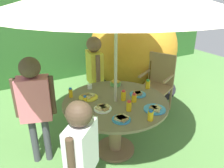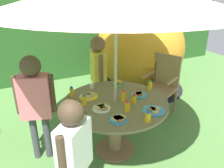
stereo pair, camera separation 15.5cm
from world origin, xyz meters
name	(u,v)px [view 2 (the right image)]	position (x,y,z in m)	size (l,w,h in m)	color
ground_plane	(115,150)	(0.00, 0.00, -0.01)	(10.00, 10.00, 0.02)	#548442
hedge_backdrop	(55,33)	(0.00, 3.08, 1.00)	(9.00, 0.70, 2.01)	#285623
garden_table	(115,114)	(0.00, 0.00, 0.54)	(1.25, 1.25, 0.72)	brown
wooden_chair	(163,82)	(1.16, 0.58, 0.54)	(0.59, 0.60, 0.97)	#93704C
dome_tent	(140,49)	(1.36, 1.61, 0.81)	(1.93, 1.93, 1.64)	orange
child_in_yellow_shirt	(98,68)	(0.15, 0.89, 0.84)	(0.24, 0.44, 1.31)	navy
child_in_pink_shirt	(35,97)	(-0.86, 0.28, 0.84)	(0.43, 0.28, 1.31)	#3F3F47
child_in_white_shirt	(74,148)	(-0.70, -0.66, 0.77)	(0.35, 0.34, 1.20)	brown
snack_bowl	(118,83)	(0.24, 0.41, 0.75)	(0.14, 0.14, 0.07)	#66B259
plate_back_edge	(89,96)	(-0.24, 0.24, 0.73)	(0.23, 0.23, 0.03)	yellow
plate_center_front	(119,119)	(-0.15, -0.38, 0.73)	(0.19, 0.19, 0.03)	#338CD8
plate_far_right	(139,94)	(0.33, 0.01, 0.73)	(0.20, 0.20, 0.03)	#338CD8
plate_near_left	(101,108)	(-0.22, -0.10, 0.73)	(0.20, 0.20, 0.03)	white
plate_far_left	(154,110)	(0.27, -0.39, 0.73)	(0.24, 0.24, 0.03)	#338CD8
juice_bottle_near_right	(150,85)	(0.56, 0.10, 0.78)	(0.06, 0.06, 0.12)	yellow
juice_bottle_center_back	(134,99)	(0.18, -0.12, 0.77)	(0.06, 0.06, 0.11)	yellow
juice_bottle_mid_left	(84,100)	(-0.36, 0.06, 0.78)	(0.05, 0.05, 0.13)	yellow
juice_bottle_mid_right	(123,96)	(0.09, -0.03, 0.78)	(0.06, 0.06, 0.13)	yellow
juice_bottle_front_edge	(127,107)	(0.01, -0.27, 0.78)	(0.06, 0.06, 0.12)	yellow
juice_bottle_spot_a	(72,92)	(-0.42, 0.36, 0.78)	(0.05, 0.05, 0.12)	yellow
juice_bottle_spot_b	(148,117)	(0.10, -0.53, 0.77)	(0.06, 0.06, 0.12)	yellow
cup_near	(92,86)	(-0.12, 0.47, 0.75)	(0.06, 0.06, 0.06)	white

